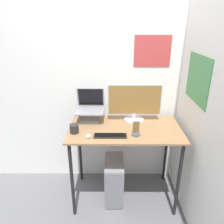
{
  "coord_description": "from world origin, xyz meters",
  "views": [
    {
      "loc": [
        -0.12,
        -1.74,
        1.95
      ],
      "look_at": [
        -0.14,
        0.34,
        1.09
      ],
      "focal_mm": 35.0,
      "sensor_mm": 36.0,
      "label": 1
    }
  ],
  "objects_px": {
    "laptop": "(90,113)",
    "mouse": "(88,136)",
    "cell_phone": "(136,131)",
    "keyboard": "(110,136)",
    "computer_tower": "(114,180)",
    "monitor": "(134,104)"
  },
  "relations": [
    {
      "from": "monitor",
      "to": "cell_phone",
      "type": "relative_size",
      "value": 3.78
    },
    {
      "from": "monitor",
      "to": "keyboard",
      "type": "bearing_deg",
      "value": -124.84
    },
    {
      "from": "mouse",
      "to": "cell_phone",
      "type": "distance_m",
      "value": 0.47
    },
    {
      "from": "monitor",
      "to": "keyboard",
      "type": "relative_size",
      "value": 1.82
    },
    {
      "from": "laptop",
      "to": "monitor",
      "type": "distance_m",
      "value": 0.5
    },
    {
      "from": "computer_tower",
      "to": "mouse",
      "type": "bearing_deg",
      "value": -144.24
    },
    {
      "from": "laptop",
      "to": "mouse",
      "type": "bearing_deg",
      "value": -87.33
    },
    {
      "from": "keyboard",
      "to": "mouse",
      "type": "xyz_separation_m",
      "value": [
        -0.21,
        -0.02,
        0.01
      ]
    },
    {
      "from": "monitor",
      "to": "computer_tower",
      "type": "height_order",
      "value": "monitor"
    },
    {
      "from": "laptop",
      "to": "computer_tower",
      "type": "relative_size",
      "value": 0.7
    },
    {
      "from": "mouse",
      "to": "cell_phone",
      "type": "relative_size",
      "value": 0.44
    },
    {
      "from": "mouse",
      "to": "computer_tower",
      "type": "relative_size",
      "value": 0.13
    },
    {
      "from": "cell_phone",
      "to": "computer_tower",
      "type": "height_order",
      "value": "cell_phone"
    },
    {
      "from": "computer_tower",
      "to": "keyboard",
      "type": "bearing_deg",
      "value": -104.38
    },
    {
      "from": "cell_phone",
      "to": "laptop",
      "type": "bearing_deg",
      "value": 145.01
    },
    {
      "from": "laptop",
      "to": "monitor",
      "type": "xyz_separation_m",
      "value": [
        0.49,
        0.01,
        0.11
      ]
    },
    {
      "from": "laptop",
      "to": "cell_phone",
      "type": "distance_m",
      "value": 0.59
    },
    {
      "from": "laptop",
      "to": "mouse",
      "type": "height_order",
      "value": "laptop"
    },
    {
      "from": "laptop",
      "to": "keyboard",
      "type": "distance_m",
      "value": 0.45
    },
    {
      "from": "mouse",
      "to": "computer_tower",
      "type": "distance_m",
      "value": 0.74
    },
    {
      "from": "cell_phone",
      "to": "mouse",
      "type": "bearing_deg",
      "value": -173.23
    },
    {
      "from": "laptop",
      "to": "computer_tower",
      "type": "distance_m",
      "value": 0.83
    }
  ]
}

